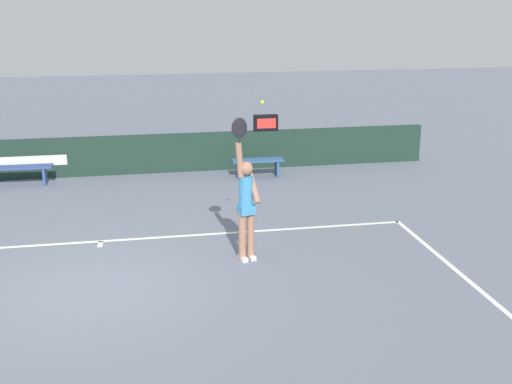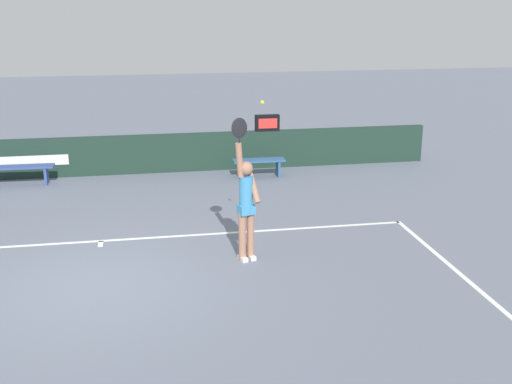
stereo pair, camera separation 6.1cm
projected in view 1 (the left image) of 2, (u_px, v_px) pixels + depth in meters
ground_plane at (94, 287)px, 9.91m from camera, size 60.00×60.00×0.00m
court_lines at (91, 311)px, 9.15m from camera, size 11.90×5.75×0.00m
back_wall at (108, 156)px, 16.16m from camera, size 16.99×0.18×1.01m
speed_display at (266, 123)px, 16.67m from camera, size 0.64×0.19×0.42m
tennis_player at (246, 202)px, 10.67m from camera, size 0.49×0.40×2.51m
tennis_ball at (262, 102)px, 10.32m from camera, size 0.07×0.07×0.07m
courtside_bench_near at (17, 171)px, 15.23m from camera, size 1.69×0.40×0.48m
courtside_bench_far at (258, 164)px, 16.00m from camera, size 1.31×0.38×0.46m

